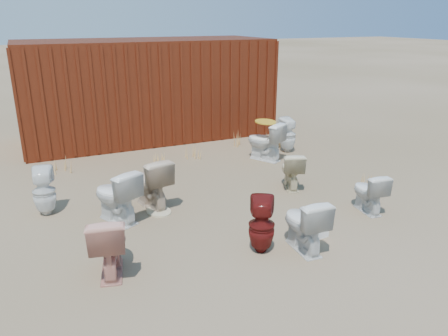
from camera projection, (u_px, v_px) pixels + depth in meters
name	position (u px, v px, depth m)	size (l,w,h in m)	color
ground	(240.00, 212.00, 6.85)	(100.00, 100.00, 0.00)	brown
shipping_container	(148.00, 89.00, 10.93)	(6.00, 2.40, 2.40)	#44170B
toilet_front_a	(116.00, 196.00, 6.44)	(0.46, 0.80, 0.82)	silver
toilet_front_pink	(109.00, 243.00, 5.13)	(0.43, 0.76, 0.77)	tan
toilet_front_c	(304.00, 224.00, 5.65)	(0.42, 0.73, 0.75)	silver
toilet_front_maroon	(262.00, 225.00, 5.60)	(0.34, 0.35, 0.75)	#611210
toilet_front_e	(369.00, 192.00, 6.80)	(0.36, 0.63, 0.65)	silver
toilet_back_a	(44.00, 191.00, 6.68)	(0.34, 0.35, 0.76)	white
toilet_back_beige_left	(151.00, 182.00, 6.94)	(0.46, 0.81, 0.83)	#C8AF92
toilet_back_beige_right	(292.00, 170.00, 7.74)	(0.37, 0.66, 0.67)	beige
toilet_back_yellowlid	(265.00, 141.00, 9.26)	(0.46, 0.81, 0.82)	white
toilet_back_e	(288.00, 135.00, 9.83)	(0.35, 0.36, 0.78)	white
yellow_lid	(266.00, 122.00, 9.12)	(0.42, 0.52, 0.03)	gold
loose_tank	(311.00, 227.00, 6.00)	(0.50, 0.20, 0.35)	silver
loose_lid_near	(163.00, 165.00, 9.01)	(0.38, 0.49, 0.02)	beige
loose_lid_far	(159.00, 211.00, 6.87)	(0.36, 0.47, 0.02)	beige
weed_clump_a	(62.00, 166.00, 8.61)	(0.36, 0.36, 0.26)	tan
weed_clump_b	(193.00, 152.00, 9.43)	(0.32, 0.32, 0.28)	tan
weed_clump_c	(274.00, 140.00, 10.31)	(0.36, 0.36, 0.32)	tan
weed_clump_d	(158.00, 157.00, 9.23)	(0.30, 0.30, 0.22)	tan
weed_clump_e	(236.00, 140.00, 10.24)	(0.34, 0.34, 0.34)	tan
weed_clump_f	(368.00, 179.00, 7.87)	(0.28, 0.28, 0.27)	tan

